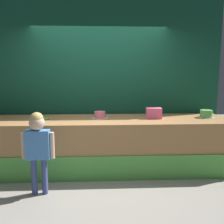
# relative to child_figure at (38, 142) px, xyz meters

# --- Properties ---
(ground_plane) EXTENTS (12.00, 12.00, 0.00)m
(ground_plane) POSITION_rel_child_figure_xyz_m (0.84, 0.37, -0.74)
(ground_plane) COLOR gray
(stage_platform) EXTENTS (4.37, 1.04, 0.88)m
(stage_platform) POSITION_rel_child_figure_xyz_m (0.84, 0.87, -0.30)
(stage_platform) COLOR #B27F4C
(stage_platform) RESTS_ON ground_plane
(curtain_backdrop) EXTENTS (4.60, 0.08, 3.01)m
(curtain_backdrop) POSITION_rel_child_figure_xyz_m (0.84, 1.49, 0.77)
(curtain_backdrop) COLOR #144C38
(curtain_backdrop) RESTS_ON ground_plane
(child_figure) EXTENTS (0.44, 0.20, 1.14)m
(child_figure) POSITION_rel_child_figure_xyz_m (0.00, 0.00, 0.00)
(child_figure) COLOR #3F4C8C
(child_figure) RESTS_ON ground_plane
(pink_box) EXTENTS (0.28, 0.22, 0.18)m
(pink_box) POSITION_rel_child_figure_xyz_m (1.76, 0.91, 0.23)
(pink_box) COLOR pink
(pink_box) RESTS_ON stage_platform
(donut) EXTENTS (0.14, 0.14, 0.03)m
(donut) POSITION_rel_child_figure_xyz_m (-0.09, 0.87, 0.16)
(donut) COLOR #59B259
(donut) RESTS_ON stage_platform
(cake_center) EXTENTS (0.29, 0.29, 0.12)m
(cake_center) POSITION_rel_child_figure_xyz_m (0.84, 0.93, 0.20)
(cake_center) COLOR silver
(cake_center) RESTS_ON stage_platform
(cake_right) EXTENTS (0.27, 0.27, 0.17)m
(cake_right) POSITION_rel_child_figure_xyz_m (2.69, 0.92, 0.21)
(cake_right) COLOR silver
(cake_right) RESTS_ON stage_platform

